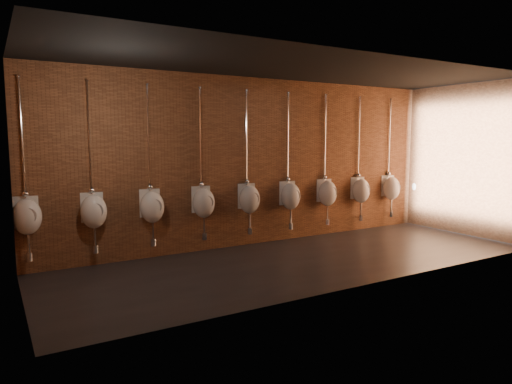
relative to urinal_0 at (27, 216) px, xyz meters
The scene contains 12 objects.
ground 4.39m from the urinal_0, 18.39° to the right, with size 8.50×8.50×0.00m, color black.
room_shell 4.43m from the urinal_0, 18.39° to the right, with size 8.54×3.04×3.22m.
urinal_0 is the anchor object (origin of this frame).
urinal_1 0.95m from the urinal_0, ahead, with size 0.46×0.41×2.72m.
urinal_2 1.89m from the urinal_0, ahead, with size 0.46×0.41×2.72m.
urinal_3 2.84m from the urinal_0, ahead, with size 0.46×0.41×2.72m.
urinal_4 3.78m from the urinal_0, ahead, with size 0.46×0.41×2.72m.
urinal_5 4.73m from the urinal_0, ahead, with size 0.46×0.41×2.72m.
urinal_6 5.68m from the urinal_0, ahead, with size 0.46×0.41×2.72m.
urinal_7 6.62m from the urinal_0, ahead, with size 0.46×0.41×2.72m.
urinal_8 7.57m from the urinal_0, ahead, with size 0.46×0.41×2.72m.
urinal_9 8.51m from the urinal_0, ahead, with size 0.46×0.41×2.72m.
Camera 1 is at (-4.53, -6.09, 2.06)m, focal length 32.00 mm.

